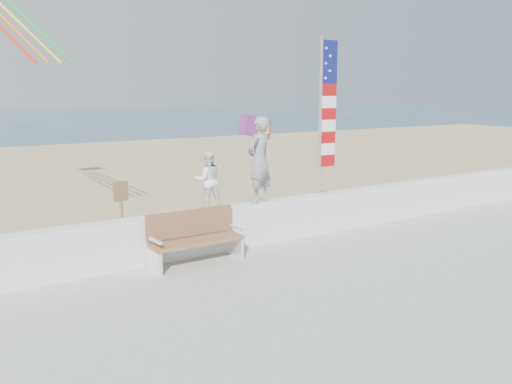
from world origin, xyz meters
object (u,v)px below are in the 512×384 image
(adult, at_px, (259,160))
(child, at_px, (208,180))
(bench, at_px, (195,237))
(flag, at_px, (325,110))

(adult, xyz_separation_m, child, (-1.22, 0.00, -0.32))
(adult, distance_m, bench, 2.25)
(child, height_order, bench, child)
(bench, height_order, flag, flag)
(adult, relative_size, bench, 1.00)
(adult, relative_size, child, 1.54)
(bench, distance_m, flag, 4.26)
(child, xyz_separation_m, bench, (-0.56, -0.45, -0.98))
(adult, height_order, child, adult)
(bench, xyz_separation_m, flag, (3.55, 0.45, 2.30))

